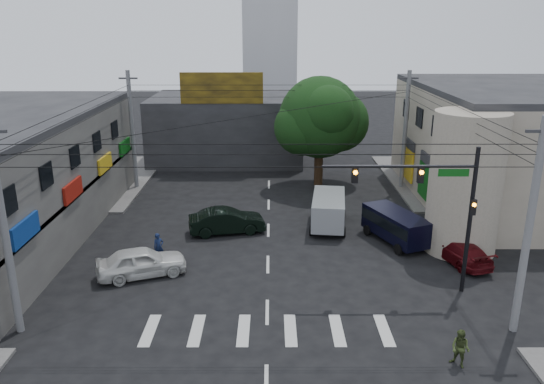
{
  "coord_description": "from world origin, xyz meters",
  "views": [
    {
      "loc": [
        0.18,
        -24.23,
        12.46
      ],
      "look_at": [
        0.23,
        4.0,
        3.49
      ],
      "focal_mm": 35.0,
      "sensor_mm": 36.0,
      "label": 1
    }
  ],
  "objects_px": {
    "utility_pole_near_left": "(4,230)",
    "white_compact": "(142,262)",
    "utility_pole_far_right": "(405,131)",
    "traffic_gantry": "(436,197)",
    "street_tree": "(320,118)",
    "utility_pole_far_left": "(132,131)",
    "dark_sedan": "(227,221)",
    "maroon_sedan": "(460,252)",
    "utility_pole_near_right": "(529,230)",
    "pedestrian_olive": "(460,349)",
    "silver_minivan": "(328,212)",
    "traffic_officer": "(159,247)",
    "navy_van": "(396,228)"
  },
  "relations": [
    {
      "from": "traffic_gantry",
      "to": "traffic_officer",
      "type": "relative_size",
      "value": 4.57
    },
    {
      "from": "utility_pole_near_right",
      "to": "street_tree",
      "type": "bearing_deg",
      "value": 106.82
    },
    {
      "from": "utility_pole_near_left",
      "to": "pedestrian_olive",
      "type": "distance_m",
      "value": 18.4
    },
    {
      "from": "street_tree",
      "to": "white_compact",
      "type": "height_order",
      "value": "street_tree"
    },
    {
      "from": "utility_pole_near_left",
      "to": "white_compact",
      "type": "bearing_deg",
      "value": 52.33
    },
    {
      "from": "utility_pole_far_left",
      "to": "silver_minivan",
      "type": "height_order",
      "value": "utility_pole_far_left"
    },
    {
      "from": "traffic_gantry",
      "to": "maroon_sedan",
      "type": "bearing_deg",
      "value": 50.98
    },
    {
      "from": "utility_pole_far_left",
      "to": "traffic_officer",
      "type": "distance_m",
      "value": 14.69
    },
    {
      "from": "utility_pole_near_right",
      "to": "silver_minivan",
      "type": "bearing_deg",
      "value": 118.74
    },
    {
      "from": "utility_pole_near_right",
      "to": "traffic_officer",
      "type": "distance_m",
      "value": 18.34
    },
    {
      "from": "white_compact",
      "to": "navy_van",
      "type": "height_order",
      "value": "navy_van"
    },
    {
      "from": "street_tree",
      "to": "utility_pole_near_left",
      "type": "bearing_deg",
      "value": -124.0
    },
    {
      "from": "traffic_officer",
      "to": "pedestrian_olive",
      "type": "xyz_separation_m",
      "value": [
        13.33,
        -9.53,
        -0.02
      ]
    },
    {
      "from": "utility_pole_far_right",
      "to": "traffic_officer",
      "type": "height_order",
      "value": "utility_pole_far_right"
    },
    {
      "from": "maroon_sedan",
      "to": "street_tree",
      "type": "bearing_deg",
      "value": -82.22
    },
    {
      "from": "utility_pole_far_right",
      "to": "traffic_gantry",
      "type": "bearing_deg",
      "value": -98.94
    },
    {
      "from": "utility_pole_near_left",
      "to": "traffic_officer",
      "type": "distance_m",
      "value": 9.19
    },
    {
      "from": "traffic_gantry",
      "to": "utility_pole_near_left",
      "type": "distance_m",
      "value": 18.66
    },
    {
      "from": "dark_sedan",
      "to": "traffic_officer",
      "type": "xyz_separation_m",
      "value": [
        -3.43,
        -4.05,
        0.01
      ]
    },
    {
      "from": "traffic_officer",
      "to": "pedestrian_olive",
      "type": "bearing_deg",
      "value": -69.11
    },
    {
      "from": "traffic_gantry",
      "to": "traffic_officer",
      "type": "bearing_deg",
      "value": 165.59
    },
    {
      "from": "utility_pole_far_right",
      "to": "utility_pole_near_left",
      "type": "bearing_deg",
      "value": -135.69
    },
    {
      "from": "dark_sedan",
      "to": "maroon_sedan",
      "type": "bearing_deg",
      "value": -119.94
    },
    {
      "from": "utility_pole_near_left",
      "to": "maroon_sedan",
      "type": "distance_m",
      "value": 22.43
    },
    {
      "from": "street_tree",
      "to": "traffic_gantry",
      "type": "distance_m",
      "value": 18.42
    },
    {
      "from": "utility_pole_near_right",
      "to": "dark_sedan",
      "type": "bearing_deg",
      "value": 139.66
    },
    {
      "from": "utility_pole_far_right",
      "to": "street_tree",
      "type": "bearing_deg",
      "value": 171.25
    },
    {
      "from": "maroon_sedan",
      "to": "traffic_officer",
      "type": "relative_size",
      "value": 2.89
    },
    {
      "from": "dark_sedan",
      "to": "maroon_sedan",
      "type": "height_order",
      "value": "dark_sedan"
    },
    {
      "from": "street_tree",
      "to": "maroon_sedan",
      "type": "relative_size",
      "value": 1.91
    },
    {
      "from": "utility_pole_far_left",
      "to": "maroon_sedan",
      "type": "height_order",
      "value": "utility_pole_far_left"
    },
    {
      "from": "utility_pole_far_right",
      "to": "white_compact",
      "type": "relative_size",
      "value": 1.89
    },
    {
      "from": "traffic_gantry",
      "to": "utility_pole_near_right",
      "type": "relative_size",
      "value": 0.78
    },
    {
      "from": "navy_van",
      "to": "pedestrian_olive",
      "type": "bearing_deg",
      "value": 155.83
    },
    {
      "from": "utility_pole_far_left",
      "to": "street_tree",
      "type": "bearing_deg",
      "value": 3.95
    },
    {
      "from": "utility_pole_near_left",
      "to": "maroon_sedan",
      "type": "height_order",
      "value": "utility_pole_near_left"
    },
    {
      "from": "maroon_sedan",
      "to": "white_compact",
      "type": "bearing_deg",
      "value": -10.63
    },
    {
      "from": "utility_pole_far_right",
      "to": "silver_minivan",
      "type": "height_order",
      "value": "utility_pole_far_right"
    },
    {
      "from": "utility_pole_far_right",
      "to": "pedestrian_olive",
      "type": "relative_size",
      "value": 6.03
    },
    {
      "from": "silver_minivan",
      "to": "pedestrian_olive",
      "type": "distance_m",
      "value": 15.03
    },
    {
      "from": "street_tree",
      "to": "traffic_gantry",
      "type": "relative_size",
      "value": 1.21
    },
    {
      "from": "street_tree",
      "to": "navy_van",
      "type": "bearing_deg",
      "value": -73.33
    },
    {
      "from": "white_compact",
      "to": "maroon_sedan",
      "type": "height_order",
      "value": "white_compact"
    },
    {
      "from": "maroon_sedan",
      "to": "traffic_gantry",
      "type": "bearing_deg",
      "value": 34.91
    },
    {
      "from": "utility_pole_near_right",
      "to": "pedestrian_olive",
      "type": "relative_size",
      "value": 6.03
    },
    {
      "from": "utility_pole_far_left",
      "to": "dark_sedan",
      "type": "distance_m",
      "value": 12.88
    },
    {
      "from": "white_compact",
      "to": "navy_van",
      "type": "distance_m",
      "value": 14.74
    },
    {
      "from": "traffic_gantry",
      "to": "dark_sedan",
      "type": "xyz_separation_m",
      "value": [
        -10.4,
        7.61,
        -4.06
      ]
    },
    {
      "from": "utility_pole_near_left",
      "to": "utility_pole_far_right",
      "type": "bearing_deg",
      "value": 44.31
    },
    {
      "from": "utility_pole_far_left",
      "to": "utility_pole_near_left",
      "type": "bearing_deg",
      "value": -90.0
    }
  ]
}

